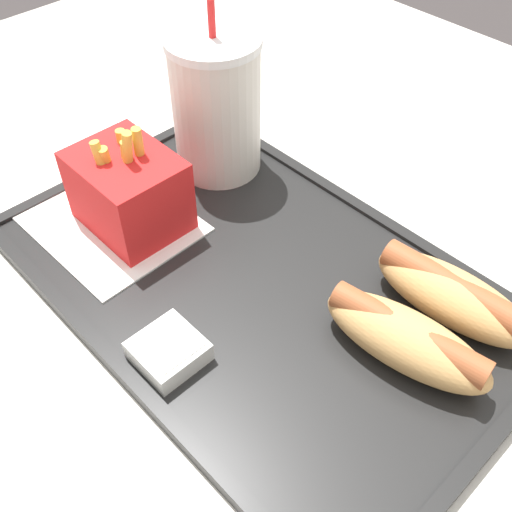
# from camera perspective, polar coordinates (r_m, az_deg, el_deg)

# --- Properties ---
(dining_table) EXTENTS (1.30, 1.13, 0.72)m
(dining_table) POSITION_cam_1_polar(r_m,az_deg,el_deg) (0.86, 0.42, -17.71)
(dining_table) COLOR beige
(dining_table) RESTS_ON ground_plane
(food_tray) EXTENTS (0.47, 0.30, 0.01)m
(food_tray) POSITION_cam_1_polar(r_m,az_deg,el_deg) (0.54, 0.00, -2.53)
(food_tray) COLOR black
(food_tray) RESTS_ON dining_table
(paper_napkin) EXTENTS (0.16, 0.14, 0.00)m
(paper_napkin) POSITION_cam_1_polar(r_m,az_deg,el_deg) (0.61, -13.53, 3.03)
(paper_napkin) COLOR white
(paper_napkin) RESTS_ON food_tray
(soda_cup) EXTENTS (0.09, 0.09, 0.18)m
(soda_cup) POSITION_cam_1_polar(r_m,az_deg,el_deg) (0.62, -3.80, 14.09)
(soda_cup) COLOR silver
(soda_cup) RESTS_ON food_tray
(hot_dog_far) EXTENTS (0.14, 0.06, 0.04)m
(hot_dog_far) POSITION_cam_1_polar(r_m,az_deg,el_deg) (0.52, 18.22, -3.57)
(hot_dog_far) COLOR tan
(hot_dog_far) RESTS_ON food_tray
(hot_dog_near) EXTENTS (0.15, 0.07, 0.04)m
(hot_dog_near) POSITION_cam_1_polar(r_m,az_deg,el_deg) (0.48, 14.12, -7.65)
(hot_dog_near) COLOR tan
(hot_dog_near) RESTS_ON food_tray
(fries_carton) EXTENTS (0.10, 0.08, 0.11)m
(fries_carton) POSITION_cam_1_polar(r_m,az_deg,el_deg) (0.58, -12.03, 6.10)
(fries_carton) COLOR red
(fries_carton) RESTS_ON food_tray
(sauce_cup_mayo) EXTENTS (0.05, 0.05, 0.02)m
(sauce_cup_mayo) POSITION_cam_1_polar(r_m,az_deg,el_deg) (0.48, -8.33, -8.90)
(sauce_cup_mayo) COLOR silver
(sauce_cup_mayo) RESTS_ON food_tray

